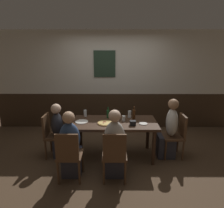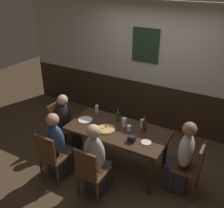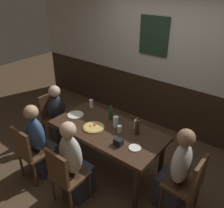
% 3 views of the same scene
% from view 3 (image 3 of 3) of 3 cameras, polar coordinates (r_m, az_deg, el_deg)
% --- Properties ---
extents(ground_plane, '(12.00, 12.00, 0.00)m').
position_cam_3_polar(ground_plane, '(3.90, -1.01, -15.00)').
color(ground_plane, '#4C3826').
extents(wall_back, '(6.40, 0.13, 2.60)m').
position_cam_3_polar(wall_back, '(4.46, 12.68, 9.63)').
color(wall_back, '#332316').
rests_on(wall_back, ground_plane).
extents(dining_table, '(1.66, 0.82, 0.74)m').
position_cam_3_polar(dining_table, '(3.48, -1.10, -7.12)').
color(dining_table, '#382316').
rests_on(dining_table, ground_plane).
extents(chair_head_east, '(0.40, 0.40, 0.88)m').
position_cam_3_polar(chair_head_east, '(3.13, 17.69, -17.44)').
color(chair_head_east, '#513521').
rests_on(chair_head_east, ground_plane).
extents(chair_left_near, '(0.40, 0.40, 0.88)m').
position_cam_3_polar(chair_left_near, '(3.62, -18.89, -10.46)').
color(chair_left_near, '#513521').
rests_on(chair_left_near, ground_plane).
extents(chair_mid_near, '(0.40, 0.40, 0.88)m').
position_cam_3_polar(chair_mid_near, '(3.14, -11.11, -16.11)').
color(chair_mid_near, '#513521').
rests_on(chair_mid_near, ground_plane).
extents(chair_head_west, '(0.40, 0.40, 0.88)m').
position_cam_3_polar(chair_head_west, '(4.35, -13.82, -2.69)').
color(chair_head_west, '#513521').
rests_on(chair_head_west, ground_plane).
extents(person_head_east, '(0.37, 0.34, 1.20)m').
position_cam_3_polar(person_head_east, '(3.15, 14.96, -16.16)').
color(person_head_east, '#2D2D38').
rests_on(person_head_east, ground_plane).
extents(person_left_near, '(0.34, 0.37, 1.17)m').
position_cam_3_polar(person_left_near, '(3.68, -16.81, -9.37)').
color(person_left_near, '#2D2D38').
rests_on(person_left_near, ground_plane).
extents(person_mid_near, '(0.34, 0.37, 1.20)m').
position_cam_3_polar(person_mid_near, '(3.21, -8.92, -14.51)').
color(person_mid_near, '#2D2D38').
rests_on(person_mid_near, ground_plane).
extents(person_head_west, '(0.37, 0.34, 1.10)m').
position_cam_3_polar(person_head_west, '(4.25, -12.39, -3.79)').
color(person_head_west, '#2D2D38').
rests_on(person_head_west, ground_plane).
extents(pizza, '(0.31, 0.31, 0.03)m').
position_cam_3_polar(pizza, '(3.46, -4.38, -5.56)').
color(pizza, tan).
rests_on(pizza, dining_table).
extents(pint_glass_amber, '(0.06, 0.06, 0.11)m').
position_cam_3_polar(pint_glass_amber, '(3.34, 1.84, -6.01)').
color(pint_glass_amber, silver).
rests_on(pint_glass_amber, dining_table).
extents(pint_glass_stout, '(0.06, 0.06, 0.14)m').
position_cam_3_polar(pint_glass_stout, '(3.96, -4.99, -0.00)').
color(pint_glass_stout, silver).
rests_on(pint_glass_stout, dining_table).
extents(pint_glass_pale, '(0.08, 0.08, 0.16)m').
position_cam_3_polar(pint_glass_pale, '(3.45, 0.91, -4.36)').
color(pint_glass_pale, silver).
rests_on(pint_glass_pale, dining_table).
extents(highball_clear, '(0.07, 0.07, 0.14)m').
position_cam_3_polar(highball_clear, '(3.42, 5.84, -4.96)').
color(highball_clear, silver).
rests_on(highball_clear, dining_table).
extents(beer_bottle_green, '(0.06, 0.06, 0.23)m').
position_cam_3_polar(beer_bottle_green, '(3.61, -0.28, -2.41)').
color(beer_bottle_green, '#194723').
rests_on(beer_bottle_green, dining_table).
extents(beer_bottle_brown, '(0.06, 0.06, 0.27)m').
position_cam_3_polar(beer_bottle_brown, '(3.29, 6.01, -5.61)').
color(beer_bottle_brown, '#42230F').
rests_on(beer_bottle_brown, dining_table).
extents(plate_white_large, '(0.25, 0.25, 0.01)m').
position_cam_3_polar(plate_white_large, '(3.80, -8.72, -2.55)').
color(plate_white_large, white).
rests_on(plate_white_large, dining_table).
extents(plate_white_small, '(0.16, 0.16, 0.01)m').
position_cam_3_polar(plate_white_small, '(3.09, 5.48, -10.37)').
color(plate_white_small, white).
rests_on(plate_white_small, dining_table).
extents(condiment_caddy, '(0.11, 0.09, 0.09)m').
position_cam_3_polar(condiment_caddy, '(3.11, 1.54, -9.00)').
color(condiment_caddy, black).
rests_on(condiment_caddy, dining_table).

